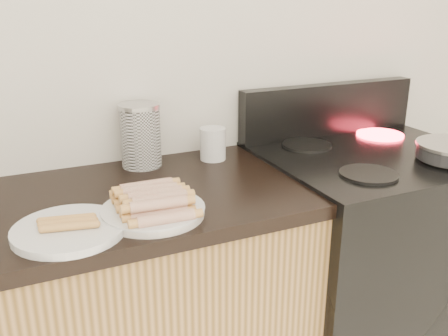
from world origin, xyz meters
name	(u,v)px	position (x,y,z in m)	size (l,w,h in m)	color
wall_back	(125,40)	(0.00, 2.00, 1.30)	(4.00, 0.04, 2.60)	silver
stove	(363,267)	(0.78, 1.68, 0.46)	(0.76, 0.65, 0.91)	black
stove_panel	(328,109)	(0.78, 1.96, 1.01)	(0.76, 0.06, 0.20)	black
burner_near_left	(369,174)	(0.61, 1.51, 0.92)	(0.18, 0.18, 0.01)	black
burner_far_left	(307,145)	(0.61, 1.84, 0.92)	(0.18, 0.18, 0.01)	black
burner_far_right	(380,135)	(0.95, 1.84, 0.92)	(0.18, 0.18, 0.01)	#FF1E2D
main_plate	(153,213)	(-0.07, 1.52, 0.91)	(0.26, 0.26, 0.02)	white
side_plate	(69,230)	(-0.28, 1.51, 0.91)	(0.27, 0.27, 0.02)	white
hotdog_pile	(153,200)	(-0.07, 1.52, 0.94)	(0.14, 0.24, 0.06)	maroon
plain_sausages	(68,223)	(-0.28, 1.51, 0.93)	(0.12, 0.09, 0.02)	#B25F39
canister	(141,135)	(0.01, 1.92, 1.00)	(0.13, 0.13, 0.21)	white
mug	(213,144)	(0.25, 1.88, 0.96)	(0.09, 0.09, 0.11)	white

